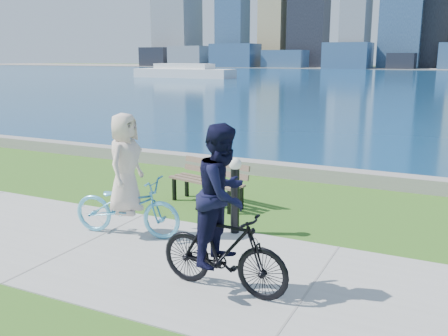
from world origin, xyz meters
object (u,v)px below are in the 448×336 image
(cyclist_woman, at_px, (126,191))
(cyclist_man, at_px, (223,223))
(bollard_lamp, at_px, (235,191))
(park_bench, at_px, (210,178))

(cyclist_woman, bearing_deg, cyclist_man, -125.30)
(bollard_lamp, bearing_deg, park_bench, 131.16)
(cyclist_man, bearing_deg, cyclist_woman, 66.88)
(bollard_lamp, xyz_separation_m, cyclist_man, (0.83, -2.18, 0.18))
(bollard_lamp, bearing_deg, cyclist_woman, -150.57)
(cyclist_woman, height_order, cyclist_man, cyclist_man)
(cyclist_man, bearing_deg, bollard_lamp, 23.63)
(cyclist_woman, distance_m, cyclist_man, 2.81)
(park_bench, distance_m, bollard_lamp, 1.97)
(park_bench, xyz_separation_m, bollard_lamp, (1.28, -1.47, 0.24))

